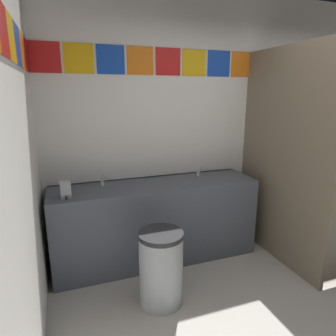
{
  "coord_description": "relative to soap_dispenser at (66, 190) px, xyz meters",
  "views": [
    {
      "loc": [
        -1.82,
        -1.24,
        1.74
      ],
      "look_at": [
        -0.95,
        1.2,
        1.08
      ],
      "focal_mm": 31.51,
      "sensor_mm": 36.0,
      "label": 1
    }
  ],
  "objects": [
    {
      "name": "toilet",
      "position": [
        2.62,
        0.08,
        -0.62
      ],
      "size": [
        0.39,
        0.49,
        0.74
      ],
      "color": "white",
      "rests_on": "ground_plane"
    },
    {
      "name": "faucet_left",
      "position": [
        0.35,
        0.25,
        -0.03
      ],
      "size": [
        0.04,
        0.1,
        0.14
      ],
      "color": "silver",
      "rests_on": "vanity_counter"
    },
    {
      "name": "vanity_counter",
      "position": [
        0.87,
        0.16,
        -0.49
      ],
      "size": [
        2.1,
        0.55,
        0.84
      ],
      "color": "#4C515B",
      "rests_on": "ground_plane"
    },
    {
      "name": "soap_dispenser",
      "position": [
        0.0,
        0.0,
        0.0
      ],
      "size": [
        0.09,
        0.09,
        0.16
      ],
      "color": "gray",
      "rests_on": "vanity_counter"
    },
    {
      "name": "faucet_right",
      "position": [
        1.4,
        0.25,
        -0.03
      ],
      "size": [
        0.04,
        0.1,
        0.14
      ],
      "color": "silver",
      "rests_on": "vanity_counter"
    },
    {
      "name": "wall_back",
      "position": [
        1.84,
        0.47,
        0.49
      ],
      "size": [
        4.14,
        0.09,
        2.8
      ],
      "color": "white",
      "rests_on": "ground_plane"
    },
    {
      "name": "stall_divider",
      "position": [
        2.28,
        -0.47,
        0.17
      ],
      "size": [
        0.92,
        1.32,
        2.19
      ],
      "color": "#726651",
      "rests_on": "ground_plane"
    },
    {
      "name": "trash_bin",
      "position": [
        0.7,
        -0.53,
        -0.6
      ],
      "size": [
        0.37,
        0.37,
        0.65
      ],
      "color": "#999EA3",
      "rests_on": "ground_plane"
    }
  ]
}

